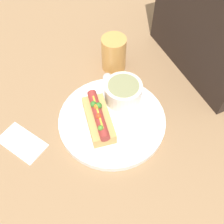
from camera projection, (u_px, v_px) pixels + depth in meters
ground_plane at (112, 122)px, 0.73m from camera, size 4.00×4.00×0.00m
dinner_plate at (112, 120)px, 0.72m from camera, size 0.29×0.29×0.02m
hot_dog at (99, 118)px, 0.69m from camera, size 0.15×0.08×0.06m
soup_bowl at (123, 91)px, 0.73m from camera, size 0.11×0.11×0.06m
spoon at (105, 85)px, 0.78m from camera, size 0.15×0.11×0.01m
drinking_glass at (114, 54)px, 0.81m from camera, size 0.08×0.08×0.11m
napkin at (22, 142)px, 0.69m from camera, size 0.15×0.13×0.01m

